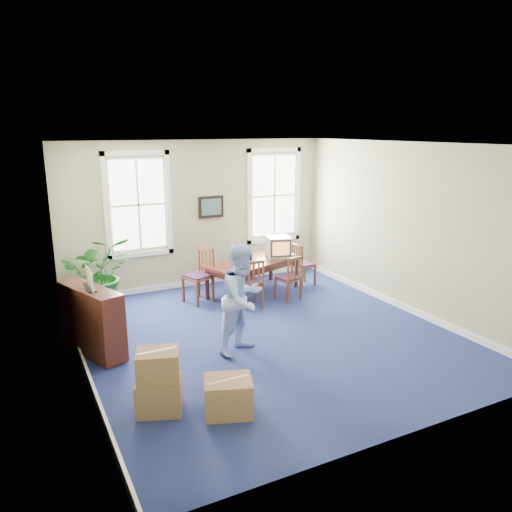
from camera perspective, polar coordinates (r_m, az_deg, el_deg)
name	(u,v)px	position (r m, az deg, el deg)	size (l,w,h in m)	color
floor	(267,335)	(8.64, 1.22, -9.02)	(6.50, 6.50, 0.00)	navy
ceiling	(268,144)	(7.93, 1.34, 12.70)	(6.50, 6.50, 0.00)	white
wall_back	(198,214)	(11.06, -6.69, 4.76)	(6.50, 6.50, 0.00)	tan
wall_front	(410,306)	(5.60, 17.17, -5.43)	(6.50, 6.50, 0.00)	tan
wall_left	(74,266)	(7.27, -20.10, -1.13)	(6.50, 6.50, 0.00)	tan
wall_right	(407,228)	(9.88, 16.85, 3.08)	(6.50, 6.50, 0.00)	tan
baseboard_back	(200,282)	(11.39, -6.41, -2.92)	(6.00, 0.04, 0.12)	white
baseboard_left	(86,368)	(7.80, -18.89, -12.06)	(0.04, 6.50, 0.12)	white
baseboard_right	(400,305)	(10.26, 16.10, -5.39)	(0.04, 6.50, 0.12)	white
window_left	(138,205)	(10.62, -13.32, 5.72)	(1.40, 0.12, 2.20)	white
window_right	(274,196)	(11.77, 2.07, 6.91)	(1.40, 0.12, 2.20)	white
wall_picture	(211,207)	(11.09, -5.16, 5.62)	(0.58, 0.06, 0.48)	black
conference_table	(253,277)	(10.64, -0.30, -2.37)	(2.12, 0.97, 0.72)	#4A1E15
crt_tv	(278,247)	(10.82, 2.56, 1.07)	(0.48, 0.52, 0.44)	#B7B7BC
game_console	(291,254)	(10.96, 4.00, 0.18)	(0.14, 0.17, 0.04)	white
equipment_bag	(242,257)	(10.46, -1.60, -0.12)	(0.35, 0.23, 0.17)	black
chair_near_left	(250,283)	(9.80, -0.68, -3.06)	(0.44, 0.44, 0.99)	brown
chair_near_right	(288,278)	(10.20, 3.71, -2.50)	(0.42, 0.42, 0.95)	brown
chair_end_left	(198,276)	(10.12, -6.68, -2.28)	(0.49, 0.49, 1.09)	brown
chair_end_right	(304,264)	(11.20, 5.46, -0.96)	(0.43, 0.43, 0.95)	brown
man	(243,299)	(7.76, -1.52, -4.89)	(0.85, 0.66, 1.74)	#ACC2FF
credenza	(92,322)	(8.20, -18.25, -7.13)	(0.38, 1.35, 1.06)	#4A1E15
brochure_rack	(89,279)	(7.98, -18.50, -2.51)	(0.13, 0.72, 0.32)	#99999E
potted_plant	(98,273)	(10.00, -17.56, -1.89)	(1.34, 1.16, 1.49)	#134815
cardboard_boxes	(173,372)	(6.59, -9.50, -12.96)	(1.50, 1.50, 0.85)	#986E49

